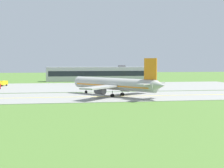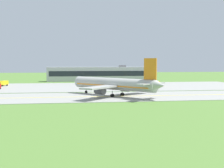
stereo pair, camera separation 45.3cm
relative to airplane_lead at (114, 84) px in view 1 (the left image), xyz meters
name	(u,v)px [view 1 (the left image)]	position (x,y,z in m)	size (l,w,h in m)	color
ground_plane	(94,97)	(-6.91, -0.86, -4.13)	(500.00, 500.00, 0.00)	#517A33
taxiway_strip	(94,97)	(-6.91, -0.86, -4.08)	(240.00, 28.00, 0.10)	gray
apron_pad	(107,86)	(3.09, 41.14, -4.08)	(140.00, 52.00, 0.10)	gray
taxiway_centreline	(94,97)	(-6.91, -0.86, -4.03)	(220.00, 0.60, 0.01)	yellow
airplane_lead	(114,84)	(0.00, 0.00, 0.00)	(29.66, 32.63, 12.70)	#ADADA8
service_truck_baggage	(2,83)	(-46.82, 49.67, -2.60)	(4.30, 6.32, 2.60)	yellow
service_truck_fuel	(156,83)	(26.50, 37.63, -2.60)	(2.91, 6.20, 2.60)	yellow
terminal_building	(101,74)	(4.73, 82.93, 0.27)	(66.20, 8.13, 9.96)	#B2B2B7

